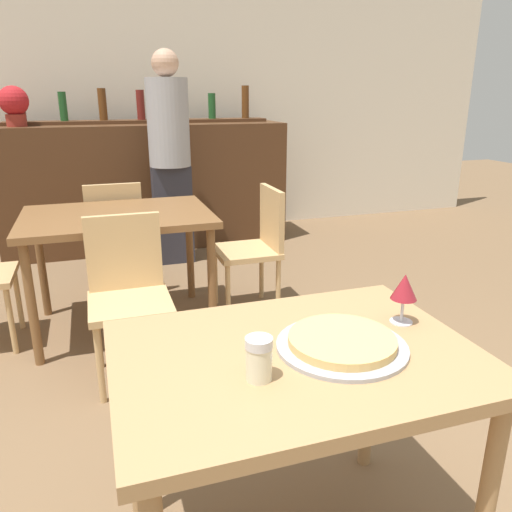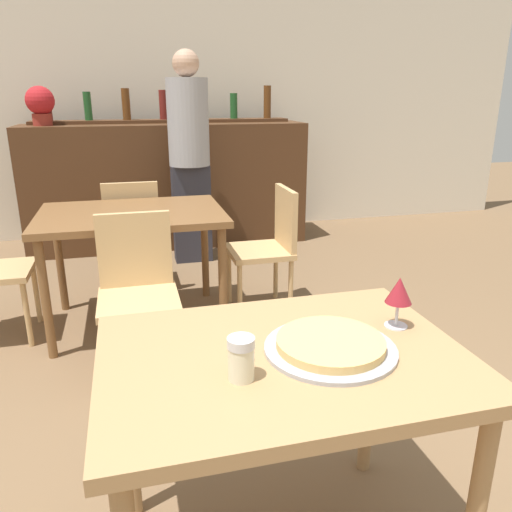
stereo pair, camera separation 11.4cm
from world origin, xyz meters
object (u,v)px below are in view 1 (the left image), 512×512
(pizza_tray, at_px, (342,343))
(cheese_shaker, at_px, (259,358))
(potted_plant, at_px, (14,104))
(chair_far_side_back, at_px, (115,230))
(chair_far_side_right, at_px, (257,241))
(chair_far_side_front, at_px, (128,287))
(wine_glass, at_px, (404,288))
(person_standing, at_px, (170,152))

(pizza_tray, height_order, cheese_shaker, cheese_shaker)
(pizza_tray, height_order, potted_plant, potted_plant)
(chair_far_side_back, distance_m, chair_far_side_right, 1.05)
(chair_far_side_front, distance_m, chair_far_side_right, 1.05)
(pizza_tray, relative_size, wine_glass, 2.31)
(cheese_shaker, relative_size, potted_plant, 0.34)
(wine_glass, bearing_deg, potted_plant, 112.06)
(chair_far_side_front, xyz_separation_m, potted_plant, (-0.68, 2.30, 0.85))
(person_standing, xyz_separation_m, potted_plant, (-1.19, 0.53, 0.38))
(chair_far_side_right, xyz_separation_m, potted_plant, (-1.55, 1.72, 0.85))
(potted_plant, bearing_deg, cheese_shaker, -76.21)
(cheese_shaker, height_order, potted_plant, potted_plant)
(person_standing, bearing_deg, potted_plant, 155.98)
(chair_far_side_front, height_order, pizza_tray, chair_far_side_front)
(chair_far_side_right, xyz_separation_m, pizza_tray, (-0.38, -1.90, 0.27))
(cheese_shaker, bearing_deg, wine_glass, 17.87)
(person_standing, bearing_deg, chair_far_side_front, -106.13)
(cheese_shaker, bearing_deg, pizza_tray, 16.03)
(chair_far_side_right, relative_size, cheese_shaker, 7.37)
(chair_far_side_right, bearing_deg, pizza_tray, -11.18)
(wine_glass, xyz_separation_m, potted_plant, (-1.43, 3.53, 0.48))
(chair_far_side_back, bearing_deg, cheese_shaker, 95.15)
(wine_glass, bearing_deg, chair_far_side_right, 86.13)
(chair_far_side_front, bearing_deg, cheese_shaker, -80.71)
(chair_far_side_front, relative_size, chair_far_side_back, 1.00)
(chair_far_side_front, relative_size, wine_glass, 5.24)
(person_standing, bearing_deg, pizza_tray, -90.20)
(pizza_tray, distance_m, wine_glass, 0.29)
(chair_far_side_front, bearing_deg, pizza_tray, -69.38)
(chair_far_side_right, bearing_deg, chair_far_side_front, -56.83)
(cheese_shaker, xyz_separation_m, potted_plant, (-0.91, 3.70, 0.54))
(chair_far_side_back, distance_m, cheese_shaker, 2.58)
(chair_far_side_back, height_order, wine_glass, wine_glass)
(chair_far_side_front, height_order, person_standing, person_standing)
(wine_glass, relative_size, potted_plant, 0.48)
(pizza_tray, xyz_separation_m, wine_glass, (0.25, 0.09, 0.10))
(chair_far_side_front, distance_m, pizza_tray, 1.45)
(chair_far_side_back, height_order, potted_plant, potted_plant)
(chair_far_side_right, relative_size, potted_plant, 2.54)
(chair_far_side_front, relative_size, pizza_tray, 2.27)
(chair_far_side_back, distance_m, potted_plant, 1.58)
(wine_glass, bearing_deg, chair_far_side_front, 121.33)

